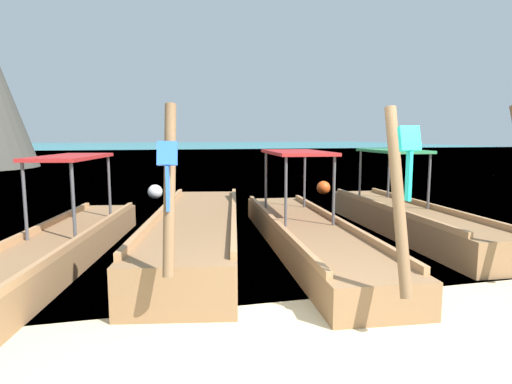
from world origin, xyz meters
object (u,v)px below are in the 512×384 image
(longtail_boat_blue_ribbon, at_px, (198,231))
(longtail_boat_turquoise_ribbon, at_px, (307,233))
(longtail_boat_green_ribbon, at_px, (56,248))
(mooring_buoy_near, at_px, (155,192))
(longtail_boat_red_ribbon, at_px, (407,219))
(mooring_buoy_far, at_px, (323,188))

(longtail_boat_blue_ribbon, xyz_separation_m, longtail_boat_turquoise_ribbon, (1.92, -0.47, -0.03))
(longtail_boat_green_ribbon, relative_size, longtail_boat_turquoise_ribbon, 0.99)
(mooring_buoy_near, bearing_deg, longtail_boat_red_ribbon, -52.23)
(mooring_buoy_far, bearing_deg, mooring_buoy_near, 177.17)
(longtail_boat_turquoise_ribbon, distance_m, longtail_boat_red_ribbon, 2.48)
(longtail_boat_blue_ribbon, bearing_deg, longtail_boat_turquoise_ribbon, -13.80)
(mooring_buoy_near, bearing_deg, longtail_boat_green_ribbon, -102.99)
(longtail_boat_red_ribbon, bearing_deg, longtail_boat_turquoise_ribbon, -166.79)
(longtail_boat_green_ribbon, distance_m, longtail_boat_turquoise_ribbon, 4.19)
(mooring_buoy_far, bearing_deg, longtail_boat_red_ribbon, -96.60)
(mooring_buoy_near, bearing_deg, mooring_buoy_far, -2.83)
(longtail_boat_blue_ribbon, height_order, longtail_boat_turquoise_ribbon, longtail_boat_blue_ribbon)
(mooring_buoy_far, bearing_deg, longtail_boat_green_ribbon, -137.16)
(longtail_boat_red_ribbon, distance_m, mooring_buoy_far, 6.18)
(mooring_buoy_near, bearing_deg, longtail_boat_blue_ribbon, -84.39)
(longtail_boat_red_ribbon, height_order, mooring_buoy_far, longtail_boat_red_ribbon)
(mooring_buoy_near, relative_size, mooring_buoy_far, 1.00)
(longtail_boat_turquoise_ribbon, bearing_deg, mooring_buoy_near, 110.13)
(longtail_boat_red_ribbon, xyz_separation_m, mooring_buoy_near, (-4.97, 6.42, -0.10))
(longtail_boat_red_ribbon, bearing_deg, mooring_buoy_near, 127.77)
(longtail_boat_blue_ribbon, xyz_separation_m, longtail_boat_red_ribbon, (4.33, 0.09, 0.01))
(longtail_boat_green_ribbon, bearing_deg, longtail_boat_red_ribbon, 5.56)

